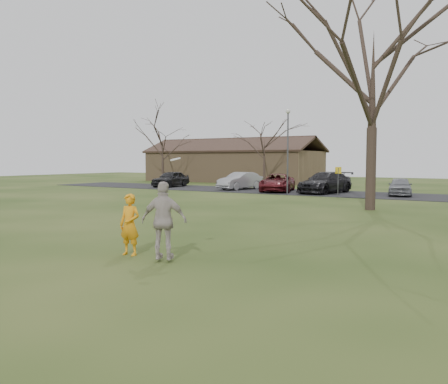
{
  "coord_description": "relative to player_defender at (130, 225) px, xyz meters",
  "views": [
    {
      "loc": [
        8.22,
        -9.19,
        2.59
      ],
      "look_at": [
        0.0,
        4.0,
        1.5
      ],
      "focal_mm": 37.38,
      "sensor_mm": 36.0,
      "label": 1
    }
  ],
  "objects": [
    {
      "name": "ground",
      "position": [
        0.54,
        -0.05,
        -0.83
      ],
      "size": [
        120.0,
        120.0,
        0.0
      ],
      "primitive_type": "plane",
      "color": "#1E380F",
      "rests_on": "ground"
    },
    {
      "name": "parking_strip",
      "position": [
        0.54,
        24.95,
        -0.81
      ],
      "size": [
        62.0,
        6.5,
        0.04
      ],
      "primitive_type": "cube",
      "color": "black",
      "rests_on": "ground"
    },
    {
      "name": "player_defender",
      "position": [
        0.0,
        0.0,
        0.0
      ],
      "size": [
        0.65,
        0.47,
        1.67
      ],
      "primitive_type": "imported",
      "rotation": [
        0.0,
        0.0,
        0.13
      ],
      "color": "orange",
      "rests_on": "ground"
    },
    {
      "name": "car_0",
      "position": [
        -18.5,
        25.05,
        -0.05
      ],
      "size": [
        2.02,
        4.46,
        1.49
      ],
      "primitive_type": "imported",
      "rotation": [
        0.0,
        0.0,
        0.06
      ],
      "color": "black",
      "rests_on": "parking_strip"
    },
    {
      "name": "car_1",
      "position": [
        -11.09,
        25.2,
        -0.06
      ],
      "size": [
        2.37,
        4.66,
        1.46
      ],
      "primitive_type": "imported",
      "rotation": [
        0.0,
        0.0,
        -0.19
      ],
      "color": "#98999D",
      "rests_on": "parking_strip"
    },
    {
      "name": "car_2",
      "position": [
        -7.25,
        24.48,
        -0.09
      ],
      "size": [
        3.74,
        5.55,
        1.41
      ],
      "primitive_type": "imported",
      "rotation": [
        0.0,
        0.0,
        0.3
      ],
      "color": "#5A151B",
      "rests_on": "parking_strip"
    },
    {
      "name": "car_3",
      "position": [
        -3.44,
        24.91,
        0.01
      ],
      "size": [
        3.17,
        5.84,
        1.61
      ],
      "primitive_type": "imported",
      "rotation": [
        0.0,
        0.0,
        -0.17
      ],
      "color": "black",
      "rests_on": "parking_strip"
    },
    {
      "name": "car_4",
      "position": [
        1.94,
        25.27,
        -0.14
      ],
      "size": [
        2.24,
        4.03,
        1.3
      ],
      "primitive_type": "imported",
      "rotation": [
        0.0,
        0.0,
        0.19
      ],
      "color": "gray",
      "rests_on": "parking_strip"
    },
    {
      "name": "catching_play",
      "position": [
        1.34,
        -0.19,
        0.23
      ],
      "size": [
        1.25,
        0.89,
        2.58
      ],
      "color": "#B4A8A2",
      "rests_on": "ground"
    },
    {
      "name": "building",
      "position": [
        -19.46,
        37.95,
        1.1
      ],
      "size": [
        20.6,
        8.5,
        5.14
      ],
      "color": "#8C6D4C",
      "rests_on": "ground"
    },
    {
      "name": "lamp_post",
      "position": [
        -5.46,
        22.45,
        3.14
      ],
      "size": [
        0.34,
        0.34,
        6.27
      ],
      "color": "#47474C",
      "rests_on": "ground"
    },
    {
      "name": "sign_yellow",
      "position": [
        -1.46,
        21.95,
        0.62
      ],
      "size": [
        0.35,
        0.35,
        2.08
      ],
      "color": "#47474C",
      "rests_on": "ground"
    },
    {
      "name": "big_tree",
      "position": [
        2.54,
        14.95,
        6.17
      ],
      "size": [
        9.0,
        9.0,
        14.0
      ],
      "primitive_type": null,
      "color": "#352821",
      "rests_on": "ground"
    }
  ]
}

